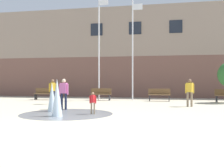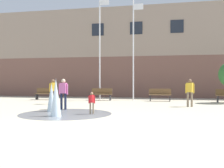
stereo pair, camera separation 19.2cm
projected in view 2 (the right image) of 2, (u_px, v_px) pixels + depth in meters
The scene contains 12 objects.
ground_plane at pixel (83, 128), 8.28m from camera, with size 100.00×100.00×0.00m, color #BCB299.
library_building at pixel (140, 55), 26.05m from camera, with size 36.00×6.05×8.17m.
splash_fountain at pixel (56, 100), 11.75m from camera, with size 4.15×4.15×1.59m.
park_bench_far_left at pixel (45, 94), 20.76m from camera, with size 1.60×0.44×0.91m.
park_bench_under_left_flagpole at pixel (101, 94), 20.01m from camera, with size 1.60×0.44×0.91m.
park_bench_under_right_flagpole at pixel (160, 95), 19.12m from camera, with size 1.60×0.44×0.91m.
teen_by_trashcan at pixel (190, 91), 14.96m from camera, with size 0.50×0.34×1.59m.
adult_in_red at pixel (53, 89), 16.71m from camera, with size 0.50×0.39×1.59m.
adult_watching at pixel (63, 92), 13.56m from camera, with size 0.50×0.23×1.59m.
child_running at pixel (92, 101), 11.64m from camera, with size 0.31×0.23×0.99m.
flagpole_left at pixel (100, 44), 20.42m from camera, with size 0.80×0.10×8.23m.
flagpole_right at pixel (134, 46), 19.89m from camera, with size 0.80×0.10×7.73m.
Camera 2 is at (2.57, -7.91, 1.49)m, focal length 42.00 mm.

